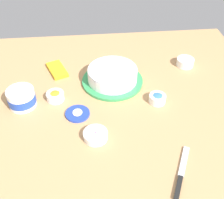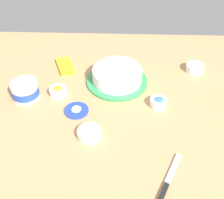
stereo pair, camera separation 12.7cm
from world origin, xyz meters
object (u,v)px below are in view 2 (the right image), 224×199
at_px(frosted_cake, 117,75).
at_px(sprinkle_bowl_blue, 158,102).
at_px(frosting_tub, 25,90).
at_px(frosting_tub_lid, 76,110).
at_px(spreading_knife, 167,184).
at_px(sprinkle_bowl_orange, 58,91).
at_px(sprinkle_bowl_pink, 89,133).
at_px(sprinkle_bowl_yellow, 195,68).
at_px(candy_box_lower, 65,66).

height_order(frosted_cake, sprinkle_bowl_blue, frosted_cake).
height_order(frosting_tub, frosting_tub_lid, frosting_tub).
height_order(spreading_knife, sprinkle_bowl_orange, sprinkle_bowl_orange).
relative_size(spreading_knife, sprinkle_bowl_blue, 2.88).
height_order(frosting_tub_lid, spreading_knife, frosting_tub_lid).
height_order(frosted_cake, frosting_tub, frosted_cake).
relative_size(frosting_tub, sprinkle_bowl_pink, 1.26).
distance_m(frosting_tub, sprinkle_bowl_yellow, 0.86).
bearing_deg(frosting_tub_lid, frosting_tub, -109.28).
distance_m(frosted_cake, sprinkle_bowl_orange, 0.30).
bearing_deg(frosted_cake, sprinkle_bowl_yellow, 105.20).
bearing_deg(frosting_tub_lid, spreading_knife, 45.35).
bearing_deg(sprinkle_bowl_blue, spreading_knife, -0.62).
height_order(sprinkle_bowl_yellow, candy_box_lower, sprinkle_bowl_yellow).
height_order(frosting_tub_lid, candy_box_lower, candy_box_lower).
distance_m(frosted_cake, candy_box_lower, 0.31).
bearing_deg(sprinkle_bowl_pink, sprinkle_bowl_yellow, 132.85).
bearing_deg(sprinkle_bowl_blue, candy_box_lower, -121.66).
distance_m(frosted_cake, sprinkle_bowl_yellow, 0.42).
xyz_separation_m(sprinkle_bowl_blue, candy_box_lower, (-0.29, -0.47, -0.01)).
bearing_deg(sprinkle_bowl_pink, frosting_tub, -125.78).
distance_m(frosted_cake, sprinkle_bowl_pink, 0.38).
relative_size(frosting_tub, sprinkle_bowl_blue, 1.62).
height_order(sprinkle_bowl_blue, sprinkle_bowl_pink, sprinkle_bowl_blue).
distance_m(sprinkle_bowl_blue, candy_box_lower, 0.55).
height_order(frosting_tub, sprinkle_bowl_orange, frosting_tub).
relative_size(frosting_tub_lid, spreading_knife, 0.49).
bearing_deg(sprinkle_bowl_pink, sprinkle_bowl_blue, 123.13).
bearing_deg(frosting_tub_lid, sprinkle_bowl_blue, 97.60).
height_order(spreading_knife, sprinkle_bowl_yellow, sprinkle_bowl_yellow).
relative_size(frosted_cake, frosting_tub, 2.43).
xyz_separation_m(spreading_knife, sprinkle_bowl_orange, (-0.47, -0.46, 0.02)).
bearing_deg(frosting_tub, spreading_knife, 53.89).
xyz_separation_m(frosted_cake, frosting_tub, (0.13, -0.42, 0.00)).
bearing_deg(spreading_knife, frosting_tub_lid, -134.65).
xyz_separation_m(frosting_tub_lid, sprinkle_bowl_blue, (-0.05, 0.37, 0.02)).
bearing_deg(sprinkle_bowl_yellow, sprinkle_bowl_blue, -37.43).
height_order(frosting_tub_lid, sprinkle_bowl_orange, sprinkle_bowl_orange).
distance_m(spreading_knife, sprinkle_bowl_yellow, 0.72).
bearing_deg(frosting_tub, sprinkle_bowl_pink, 54.22).
bearing_deg(frosted_cake, sprinkle_bowl_pink, -16.01).
relative_size(sprinkle_bowl_blue, sprinkle_bowl_pink, 0.78).
xyz_separation_m(frosted_cake, frosting_tub_lid, (0.22, -0.18, -0.04)).
bearing_deg(spreading_knife, sprinkle_bowl_blue, 179.38).
relative_size(frosting_tub, candy_box_lower, 0.82).
bearing_deg(frosting_tub_lid, sprinkle_bowl_pink, 26.71).
height_order(frosting_tub, sprinkle_bowl_blue, frosting_tub).
height_order(frosting_tub_lid, sprinkle_bowl_pink, sprinkle_bowl_pink).
relative_size(frosted_cake, sprinkle_bowl_yellow, 3.33).
bearing_deg(candy_box_lower, frosting_tub_lid, -4.44).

